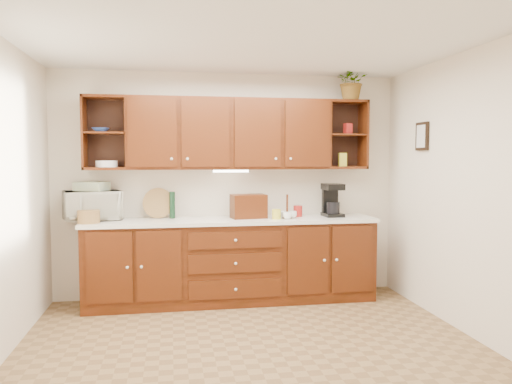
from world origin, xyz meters
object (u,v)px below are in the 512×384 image
object	(u,v)px
potted_plant	(352,81)
coffee_maker	(332,201)
bread_box	(248,206)
microwave	(92,205)

from	to	relation	value
potted_plant	coffee_maker	bearing A→B (deg)	-168.71
bread_box	potted_plant	bearing A→B (deg)	-4.80
coffee_maker	microwave	bearing A→B (deg)	175.59
microwave	bread_box	distance (m)	1.72
bread_box	microwave	bearing A→B (deg)	169.26
microwave	coffee_maker	distance (m)	2.70
bread_box	coffee_maker	xyz separation A→B (m)	(0.99, 0.01, 0.05)
bread_box	coffee_maker	distance (m)	0.99
coffee_maker	potted_plant	world-z (taller)	potted_plant
microwave	potted_plant	xyz separation A→B (m)	(2.94, -0.05, 1.41)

